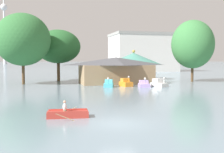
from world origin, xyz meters
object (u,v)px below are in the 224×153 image
at_px(pedal_boat_cyan, 109,84).
at_px(distant_broadcast_tower, 4,12).
at_px(green_roof_pavilion, 134,64).
at_px(background_building_block, 143,52).
at_px(shoreline_tree_right, 193,44).
at_px(pedal_boat_white, 159,83).
at_px(pedal_boat_lavender, 144,84).
at_px(boathouse, 116,70).
at_px(shoreline_tree_mid, 58,47).
at_px(shoreline_tree_tall_left, 23,40).
at_px(rowboat_with_rower, 68,114).
at_px(pedal_boat_orange, 126,83).

relative_size(pedal_boat_cyan, distant_broadcast_tower, 0.02).
height_order(green_roof_pavilion, background_building_block, background_building_block).
bearing_deg(pedal_boat_cyan, shoreline_tree_right, 127.67).
bearing_deg(pedal_boat_cyan, pedal_boat_white, 98.18).
xyz_separation_m(pedal_boat_lavender, boathouse, (-2.68, 7.85, 2.17)).
distance_m(pedal_boat_lavender, boathouse, 8.57).
distance_m(pedal_boat_lavender, shoreline_tree_mid, 22.71).
height_order(pedal_boat_cyan, shoreline_tree_right, shoreline_tree_right).
distance_m(shoreline_tree_tall_left, distant_broadcast_tower, 303.00).
relative_size(pedal_boat_white, shoreline_tree_right, 0.26).
xyz_separation_m(pedal_boat_lavender, pedal_boat_white, (2.75, 0.23, 0.06)).
bearing_deg(pedal_boat_lavender, shoreline_tree_tall_left, -108.08).
bearing_deg(pedal_boat_cyan, boathouse, 172.84).
height_order(rowboat_with_rower, green_roof_pavilion, green_roof_pavilion).
distance_m(pedal_boat_cyan, shoreline_tree_tall_left, 18.34).
distance_m(rowboat_with_rower, shoreline_tree_tall_left, 33.79).
height_order(rowboat_with_rower, background_building_block, background_building_block).
bearing_deg(background_building_block, rowboat_with_rower, -114.40).
relative_size(rowboat_with_rower, pedal_boat_white, 1.01).
height_order(pedal_boat_white, shoreline_tree_mid, shoreline_tree_mid).
distance_m(shoreline_tree_mid, distant_broadcast_tower, 297.35).
relative_size(pedal_boat_orange, green_roof_pavilion, 0.20).
relative_size(pedal_boat_cyan, shoreline_tree_tall_left, 0.24).
relative_size(pedal_boat_cyan, pedal_boat_orange, 1.21).
distance_m(pedal_boat_cyan, pedal_boat_lavender, 5.86).
relative_size(shoreline_tree_tall_left, shoreline_tree_right, 1.02).
distance_m(green_roof_pavilion, distant_broadcast_tower, 299.49).
relative_size(rowboat_with_rower, pedal_boat_orange, 1.27).
relative_size(pedal_boat_lavender, boathouse, 0.18).
bearing_deg(boathouse, background_building_block, 64.40).
xyz_separation_m(shoreline_tree_right, background_building_block, (9.76, 54.47, -0.16)).
relative_size(pedal_boat_white, shoreline_tree_tall_left, 0.25).
bearing_deg(shoreline_tree_mid, background_building_block, 51.30).
bearing_deg(green_roof_pavilion, shoreline_tree_right, -48.40).
xyz_separation_m(pedal_boat_cyan, background_building_block, (29.39, 61.38, 7.08)).
xyz_separation_m(rowboat_with_rower, background_building_block, (38.54, 84.95, 7.31)).
xyz_separation_m(green_roof_pavilion, shoreline_tree_tall_left, (-24.38, -8.46, 4.71)).
bearing_deg(green_roof_pavilion, pedal_boat_orange, -113.07).
bearing_deg(green_roof_pavilion, background_building_block, 66.61).
height_order(pedal_boat_lavender, pedal_boat_white, pedal_boat_lavender).
bearing_deg(pedal_boat_cyan, shoreline_tree_tall_left, -104.12).
distance_m(pedal_boat_orange, shoreline_tree_right, 19.24).
xyz_separation_m(shoreline_tree_mid, shoreline_tree_right, (26.80, -8.84, 0.39)).
bearing_deg(pedal_boat_orange, shoreline_tree_mid, -158.48).
relative_size(pedal_boat_orange, shoreline_tree_tall_left, 0.20).
bearing_deg(shoreline_tree_right, pedal_boat_cyan, -160.60).
bearing_deg(shoreline_tree_right, distant_broadcast_tower, 102.98).
bearing_deg(shoreline_tree_tall_left, shoreline_tree_mid, 44.94).
bearing_deg(shoreline_tree_tall_left, boathouse, -9.27).
height_order(pedal_boat_cyan, pedal_boat_lavender, pedal_boat_cyan).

